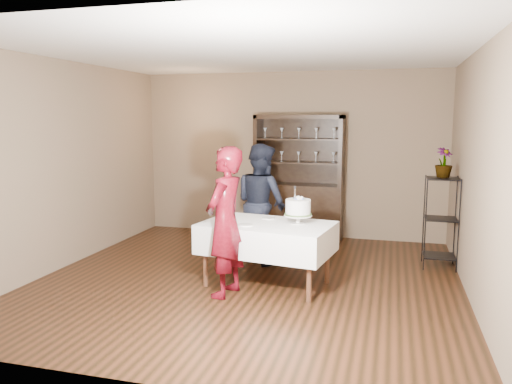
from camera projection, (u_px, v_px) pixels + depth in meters
floor at (248, 280)px, 6.06m from camera, size 5.00×5.00×0.00m
ceiling at (247, 52)px, 5.67m from camera, size 5.00×5.00×0.00m
back_wall at (290, 155)px, 8.25m from camera, size 5.00×0.02×2.70m
wall_left at (65, 165)px, 6.52m from camera, size 0.02×5.00×2.70m
wall_right at (477, 176)px, 5.21m from camera, size 0.02×5.00×2.70m
china_hutch at (299, 198)px, 8.06m from camera, size 1.40×0.48×2.00m
plant_etagere at (441, 219)px, 6.52m from camera, size 0.42×0.42×1.20m
cake_table at (267, 238)px, 5.82m from camera, size 1.61×1.13×0.74m
woman at (225, 222)px, 5.45m from camera, size 0.48×0.66×1.66m
man at (261, 203)px, 6.77m from camera, size 1.00×0.96×1.62m
cake at (298, 208)px, 5.75m from camera, size 0.34×0.34×0.45m
plate_near at (246, 225)px, 5.67m from camera, size 0.19×0.19×0.01m
plate_far at (268, 218)px, 6.05m from camera, size 0.21×0.21×0.01m
potted_plant at (444, 163)px, 6.45m from camera, size 0.30×0.30×0.39m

